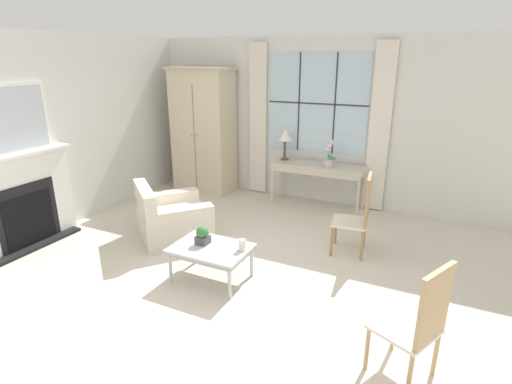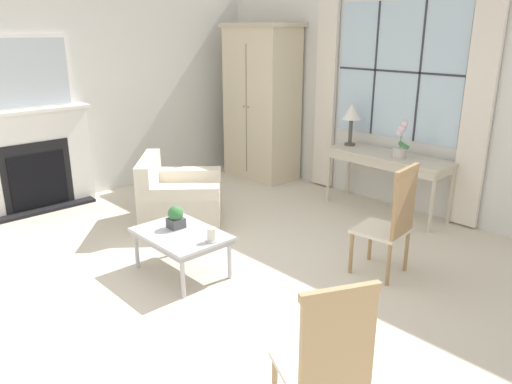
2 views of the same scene
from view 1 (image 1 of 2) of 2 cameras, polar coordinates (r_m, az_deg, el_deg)
The scene contains 14 objects.
ground_plane at distance 4.83m, azimuth -3.47°, elevation -11.86°, with size 14.00×14.00×0.00m, color beige.
wall_back_windowed at distance 7.02m, azimuth 8.62°, elevation 9.92°, with size 7.20×0.14×2.80m.
wall_left at distance 6.69m, azimuth -24.49°, elevation 8.00°, with size 0.06×7.20×2.80m, color silver.
fireplace at distance 6.12m, azimuth -30.65°, elevation -0.32°, with size 0.34×1.53×2.15m.
armoire at distance 7.60m, azimuth -7.49°, elevation 8.68°, with size 1.17×0.67×2.29m.
console_table at distance 6.80m, azimuth 8.85°, elevation 3.24°, with size 1.56×0.52×0.75m.
table_lamp at distance 6.95m, azimuth 4.17°, elevation 7.92°, with size 0.25×0.25×0.54m.
potted_orchid at distance 6.63m, azimuth 10.37°, elevation 5.03°, with size 0.20×0.15×0.45m.
armchair_upholstered at distance 5.80m, azimuth -11.94°, elevation -3.86°, with size 1.31×1.31×0.79m.
side_chair_wooden at distance 5.26m, azimuth 14.51°, elevation -2.76°, with size 0.49×0.49×1.07m.
accent_chair_wooden at distance 3.41m, azimuth 22.28°, elevation -16.55°, with size 0.59×0.59×1.03m.
coffee_table at distance 4.61m, azimuth -6.45°, elevation -8.30°, with size 0.87×0.62×0.41m.
potted_plant_small at distance 4.63m, azimuth -7.64°, elevation -6.10°, with size 0.15×0.15×0.22m.
pillar_candle at distance 4.46m, azimuth -2.00°, elevation -7.62°, with size 0.11×0.11×0.14m.
Camera 1 is at (2.07, -3.60, 2.45)m, focal length 28.00 mm.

